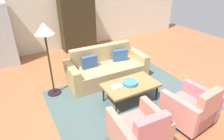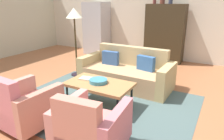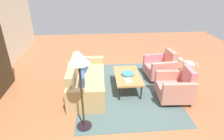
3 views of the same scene
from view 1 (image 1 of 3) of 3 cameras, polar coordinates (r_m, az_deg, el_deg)
name	(u,v)px [view 1 (image 1 of 3)]	position (r m, az deg, el deg)	size (l,w,h in m)	color
ground_plane	(123,92)	(4.79, 3.18, -6.48)	(11.74, 11.74, 0.00)	#A5643E
wall_back	(70,9)	(7.36, -12.30, 17.21)	(9.79, 0.12, 2.80)	beige
area_rug	(129,99)	(4.55, 4.90, -8.59)	(3.40, 2.60, 0.01)	#485E5C
couch	(106,69)	(5.22, -1.86, 0.43)	(2.12, 0.95, 0.86)	tan
coffee_table	(131,86)	(4.28, 5.49, -4.57)	(1.20, 0.70, 0.45)	black
armchair_left	(140,133)	(3.32, 8.21, -17.88)	(0.84, 0.84, 0.88)	#2E2523
armchair_right	(192,109)	(4.01, 22.47, -10.62)	(0.88, 0.88, 0.88)	#382A1D
fruit_bowl	(130,83)	(4.24, 5.36, -3.79)	(0.33, 0.33, 0.07)	teal
book_stack	(117,87)	(4.13, 1.46, -4.88)	(0.25, 0.21, 0.03)	beige
cabinet	(78,25)	(7.18, -10.06, 13.05)	(1.20, 0.51, 1.80)	#342918
floor_lamp	(45,36)	(4.32, -19.13, 9.49)	(0.40, 0.40, 1.72)	black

